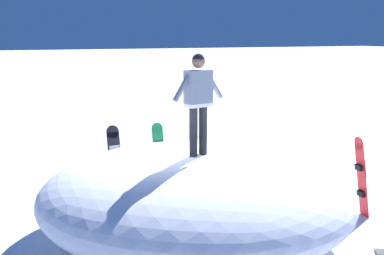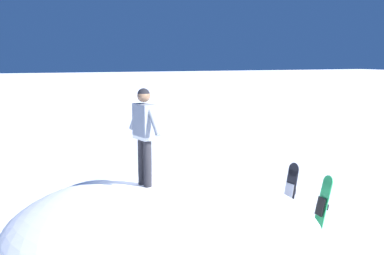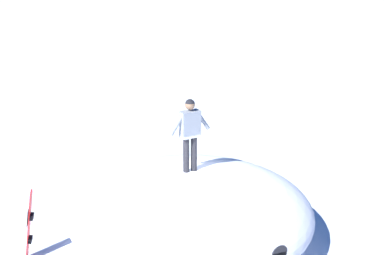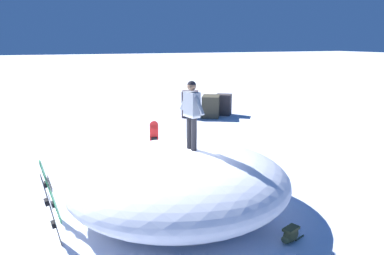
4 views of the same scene
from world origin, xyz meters
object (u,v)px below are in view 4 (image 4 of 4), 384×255
(snowboarder_standing, at_px, (192,109))
(snowboard_tertiary_upright, at_px, (50,209))
(snowboard_secondary_upright, at_px, (50,191))
(backpack_near, at_px, (228,167))
(snowboard_primary_upright, at_px, (154,143))
(backpack_far, at_px, (290,234))

(snowboarder_standing, distance_m, snowboard_tertiary_upright, 3.84)
(snowboard_secondary_upright, relative_size, backpack_near, 2.43)
(snowboard_primary_upright, height_order, snowboard_tertiary_upright, snowboard_primary_upright)
(snowboard_tertiary_upright, height_order, backpack_far, snowboard_tertiary_upright)
(snowboard_secondary_upright, height_order, backpack_near, snowboard_secondary_upright)
(snowboarder_standing, height_order, snowboard_tertiary_upright, snowboarder_standing)
(snowboard_secondary_upright, bearing_deg, snowboarder_standing, 169.13)
(snowboard_secondary_upright, xyz_separation_m, snowboard_tertiary_upright, (0.03, 1.06, 0.01))
(snowboard_primary_upright, bearing_deg, backpack_far, 102.22)
(snowboard_primary_upright, xyz_separation_m, backpack_near, (-2.10, 1.41, -0.67))
(backpack_far, bearing_deg, snowboard_tertiary_upright, -21.18)
(snowboard_primary_upright, distance_m, backpack_far, 6.00)
(snowboard_tertiary_upright, relative_size, backpack_far, 2.29)
(snowboard_primary_upright, distance_m, snowboard_secondary_upright, 4.52)
(snowboard_tertiary_upright, bearing_deg, snowboarder_standing, -172.84)
(backpack_far, bearing_deg, snowboard_secondary_upright, -31.64)
(backpack_near, bearing_deg, snowboard_secondary_upright, 15.29)
(snowboarder_standing, bearing_deg, snowboard_primary_upright, -91.71)
(snowboard_tertiary_upright, xyz_separation_m, backpack_far, (-4.73, 1.83, -0.66))
(snowboard_primary_upright, relative_size, snowboard_secondary_upright, 1.04)
(snowboard_tertiary_upright, distance_m, backpack_near, 6.18)
(backpack_near, distance_m, backpack_far, 4.49)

